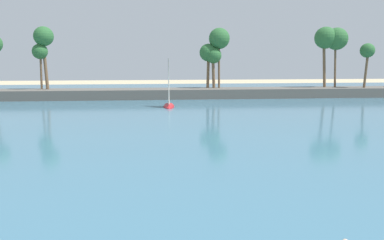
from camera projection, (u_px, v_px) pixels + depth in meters
sea at (157, 105)px, 61.51m from camera, size 220.00×99.35×0.06m
palm_headland at (156, 77)px, 70.47m from camera, size 116.91×6.82×13.30m
sailboat_mid_bay at (169, 102)px, 58.53m from camera, size 1.86×5.48×7.85m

